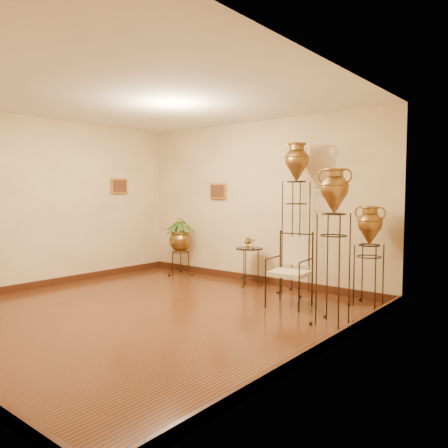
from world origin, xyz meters
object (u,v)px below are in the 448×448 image
Objects in this scene: amphora_tall at (296,217)px; amphora_mid at (333,245)px; armchair at (289,270)px; side_table at (249,266)px; planter_urn at (180,238)px.

amphora_mid is at bearing -44.39° from amphora_tall.
side_table is at bearing 142.43° from armchair.
amphora_tall is 2.56m from planter_urn.
amphora_mid is at bearing -31.02° from armchair.
amphora_mid reaches higher than side_table.
armchair is (2.85, -0.75, -0.20)m from planter_urn.
amphora_mid is 3.85m from planter_urn.
planter_urn is 1.55× the size of side_table.
planter_urn is at bearing 162.87° from amphora_mid.
amphora_tall is at bearing 135.61° from amphora_mid.
planter_urn is 2.95m from armchair.
amphora_tall is 2.87× the size of side_table.
amphora_mid is at bearing -17.13° from planter_urn.
armchair is at bearing 155.03° from amphora_mid.
amphora_tall is 2.33× the size of armchair.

